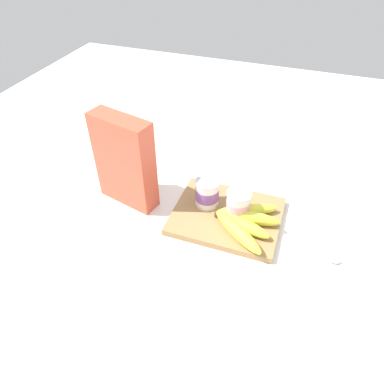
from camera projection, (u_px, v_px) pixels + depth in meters
ground_plane at (226, 218)px, 1.01m from camera, size 2.40×2.40×0.00m
cutting_board at (227, 216)px, 1.00m from camera, size 0.30×0.24×0.02m
cereal_box at (125, 162)px, 0.98m from camera, size 0.19×0.10×0.27m
yogurt_cup_front at (207, 193)px, 1.00m from camera, size 0.07×0.07×0.08m
yogurt_cup_back at (238, 204)px, 0.96m from camera, size 0.07×0.07×0.08m
banana_bunch at (244, 221)px, 0.95m from camera, size 0.18×0.21×0.04m
spoon at (322, 256)px, 0.90m from camera, size 0.13×0.03×0.01m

